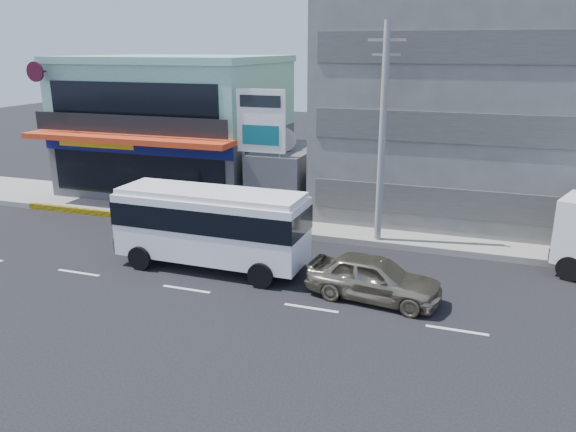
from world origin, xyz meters
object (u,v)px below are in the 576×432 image
Objects in this scene: concrete_building at (483,84)px; utility_pole_near at (382,135)px; sedan at (374,278)px; minibus at (211,222)px; billboard at (261,128)px; motorcycle_rider at (163,213)px; shop_building at (179,128)px; satellite_dish at (282,149)px.

concrete_building is 1.60× the size of utility_pole_near.
minibus is at bearing 89.83° from sedan.
motorcycle_rider is (-4.61, -2.40, -4.28)m from billboard.
utility_pole_near is (6.50, -1.80, 0.22)m from billboard.
minibus is (7.95, -11.57, -2.01)m from shop_building.
shop_building is 8.27× the size of satellite_dish.
billboard is at bearing -32.32° from shop_building.
concrete_building is 18.33m from motorcycle_rider.
motorcycle_rider is at bearing -140.58° from satellite_dish.
billboard is 6.75m from utility_pole_near.
sedan is (-3.07, -13.50, -6.16)m from concrete_building.
shop_building reaches higher than billboard.
billboard reaches higher than satellite_dish.
shop_building is at bearing 159.79° from satellite_dish.
motorcycle_rider is (-11.11, -0.60, -4.51)m from utility_pole_near.
sedan is at bearing -46.04° from billboard.
concrete_building reaches higher than minibus.
utility_pole_near is at bearing -30.96° from satellite_dish.
shop_building is 18.28m from concrete_building.
concrete_building is 15.15m from sedan.
sedan is (0.93, -5.90, -4.31)m from utility_pole_near.
motorcycle_rider is (-5.11, -4.20, -2.93)m from satellite_dish.
satellite_dish is 0.30× the size of sedan.
motorcycle_rider is at bearing -67.98° from shop_building.
satellite_dish is 8.77m from minibus.
billboard is 1.40× the size of sedan.
billboard is at bearing -105.52° from satellite_dish.
minibus is at bearing -55.49° from shop_building.
minibus is 4.11× the size of motorcycle_rider.
billboard is 0.69× the size of utility_pole_near.
billboard reaches higher than sedan.
sedan is at bearing -23.77° from motorcycle_rider.
shop_building is at bearing 147.68° from billboard.
shop_building reaches higher than motorcycle_rider.
satellite_dish is at bearing 89.68° from minibus.
minibus is at bearing -41.14° from motorcycle_rider.
utility_pole_near is 8.47m from minibus.
sedan is (6.97, -0.88, -1.15)m from minibus.
motorcycle_rider is (-5.06, 4.42, -1.35)m from minibus.
motorcycle_rider is at bearing -152.50° from billboard.
sedan is (7.43, -7.70, -4.09)m from billboard.
shop_building is at bearing 57.19° from sedan.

